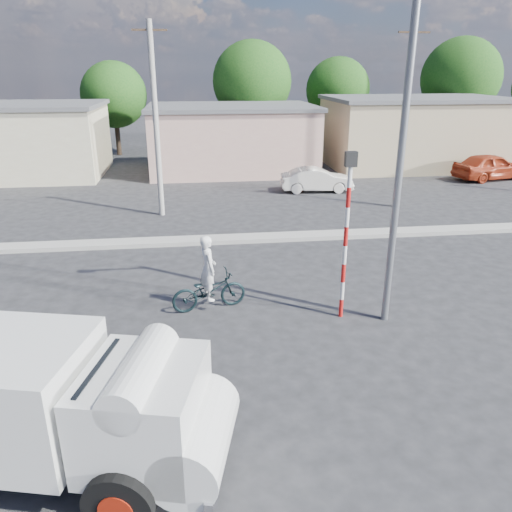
{
  "coord_description": "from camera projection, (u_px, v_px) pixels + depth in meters",
  "views": [
    {
      "loc": [
        -0.53,
        -9.99,
        6.22
      ],
      "look_at": [
        1.1,
        2.88,
        1.3
      ],
      "focal_mm": 35.0,
      "sensor_mm": 36.0,
      "label": 1
    }
  ],
  "objects": [
    {
      "name": "utility_poles",
      "position": [
        279.0,
        120.0,
        21.6
      ],
      "size": [
        35.4,
        0.24,
        8.0
      ],
      "color": "#99968E",
      "rests_on": "ground"
    },
    {
      "name": "median",
      "position": [
        210.0,
        240.0,
        18.93
      ],
      "size": [
        40.0,
        0.8,
        0.16
      ],
      "primitive_type": "cube",
      "color": "#99968E",
      "rests_on": "ground"
    },
    {
      "name": "cyclist",
      "position": [
        208.0,
        278.0,
        13.41
      ],
      "size": [
        0.57,
        0.74,
        1.8
      ],
      "primitive_type": "imported",
      "rotation": [
        0.0,
        0.0,
        1.8
      ],
      "color": "white",
      "rests_on": "ground"
    },
    {
      "name": "bicycle",
      "position": [
        209.0,
        291.0,
        13.54
      ],
      "size": [
        2.15,
        1.15,
        1.07
      ],
      "primitive_type": "imported",
      "rotation": [
        0.0,
        0.0,
        1.8
      ],
      "color": "black",
      "rests_on": "ground"
    },
    {
      "name": "car_cream",
      "position": [
        317.0,
        180.0,
        26.44
      ],
      "size": [
        3.87,
        1.57,
        1.25
      ],
      "primitive_type": "imported",
      "rotation": [
        0.0,
        0.0,
        1.5
      ],
      "color": "silver",
      "rests_on": "ground"
    },
    {
      "name": "building_row",
      "position": [
        218.0,
        137.0,
        31.31
      ],
      "size": [
        37.8,
        7.3,
        4.44
      ],
      "color": "beige",
      "rests_on": "ground"
    },
    {
      "name": "traffic_pole",
      "position": [
        347.0,
        223.0,
        12.38
      ],
      "size": [
        0.28,
        0.18,
        4.36
      ],
      "color": "red",
      "rests_on": "ground"
    },
    {
      "name": "car_red",
      "position": [
        490.0,
        166.0,
        29.21
      ],
      "size": [
        4.79,
        2.73,
        1.54
      ],
      "primitive_type": "imported",
      "rotation": [
        0.0,
        0.0,
        1.79
      ],
      "color": "#A63418",
      "rests_on": "ground"
    },
    {
      "name": "ground_plane",
      "position": [
        225.0,
        354.0,
        11.54
      ],
      "size": [
        120.0,
        120.0,
        0.0
      ],
      "primitive_type": "plane",
      "color": "#252427",
      "rests_on": "ground"
    },
    {
      "name": "tree_row",
      "position": [
        297.0,
        85.0,
        37.12
      ],
      "size": [
        51.24,
        7.43,
        8.42
      ],
      "color": "#38281E",
      "rests_on": "ground"
    },
    {
      "name": "truck",
      "position": [
        48.0,
        405.0,
        7.77
      ],
      "size": [
        5.97,
        3.33,
        2.33
      ],
      "rotation": [
        0.0,
        0.0,
        -0.24
      ],
      "color": "black",
      "rests_on": "ground"
    },
    {
      "name": "streetlight",
      "position": [
        397.0,
        126.0,
        11.37
      ],
      "size": [
        2.34,
        0.22,
        9.0
      ],
      "color": "slate",
      "rests_on": "ground"
    }
  ]
}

